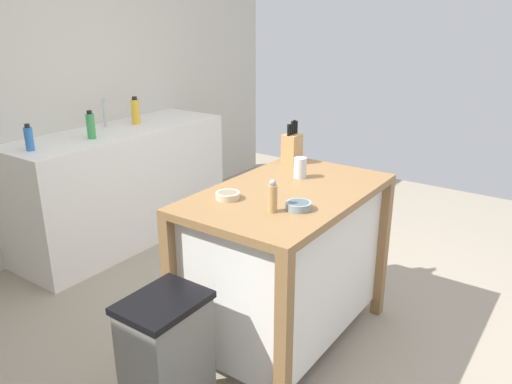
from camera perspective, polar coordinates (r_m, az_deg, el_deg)
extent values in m
plane|color=gray|center=(3.00, 5.40, -15.94)|extent=(6.18, 6.18, 0.00)
cube|color=beige|center=(4.03, -22.92, 11.88)|extent=(5.18, 0.10, 2.60)
cube|color=olive|center=(2.57, 3.66, -0.24)|extent=(1.15, 0.71, 0.04)
cube|color=white|center=(2.73, 3.47, -8.07)|extent=(1.05, 0.61, 0.75)
cube|color=olive|center=(2.21, 3.14, -16.93)|extent=(0.06, 0.06, 0.85)
cube|color=olive|center=(3.07, 14.14, -6.41)|extent=(0.06, 0.06, 0.85)
cube|color=olive|center=(2.55, -9.61, -11.69)|extent=(0.06, 0.06, 0.85)
cube|color=olive|center=(3.32, 3.65, -3.72)|extent=(0.06, 0.06, 0.85)
cube|color=tan|center=(3.03, 4.11, 4.99)|extent=(0.11, 0.09, 0.17)
cylinder|color=black|center=(2.97, 3.73, 7.05)|extent=(0.02, 0.02, 0.07)
cylinder|color=black|center=(2.99, 3.95, 7.10)|extent=(0.02, 0.02, 0.07)
cylinder|color=black|center=(3.01, 4.17, 7.30)|extent=(0.02, 0.02, 0.08)
cylinder|color=black|center=(3.02, 4.39, 7.40)|extent=(0.02, 0.02, 0.08)
cylinder|color=black|center=(3.04, 4.60, 7.39)|extent=(0.02, 0.02, 0.07)
cylinder|color=beige|center=(2.44, -3.24, -0.41)|extent=(0.12, 0.12, 0.03)
cylinder|color=gray|center=(2.43, -3.25, -0.11)|extent=(0.10, 0.10, 0.01)
cylinder|color=gray|center=(2.31, 4.87, -1.58)|extent=(0.12, 0.12, 0.04)
cylinder|color=#49555B|center=(2.31, 4.88, -1.24)|extent=(0.10, 0.10, 0.01)
cylinder|color=silver|center=(2.75, 5.04, 2.77)|extent=(0.07, 0.07, 0.11)
cylinder|color=tan|center=(2.26, 1.89, -0.77)|extent=(0.04, 0.04, 0.13)
sphere|color=#99999E|center=(2.23, 1.91, 1.04)|extent=(0.03, 0.03, 0.03)
cube|color=slate|center=(2.34, -10.06, -18.84)|extent=(0.34, 0.26, 0.60)
cube|color=black|center=(2.16, -10.57, -12.27)|extent=(0.36, 0.28, 0.03)
cube|color=white|center=(4.12, -14.87, 0.75)|extent=(1.77, 0.60, 0.90)
cube|color=silver|center=(3.99, -15.23, 6.64)|extent=(0.44, 0.36, 0.03)
cylinder|color=#B7BCC1|center=(4.09, -16.86, 8.59)|extent=(0.02, 0.02, 0.22)
cylinder|color=green|center=(3.74, -18.29, 7.12)|extent=(0.06, 0.06, 0.18)
cylinder|color=black|center=(3.72, -18.46, 8.62)|extent=(0.03, 0.03, 0.02)
cylinder|color=blue|center=(3.55, -24.42, 5.51)|extent=(0.05, 0.05, 0.15)
cylinder|color=black|center=(3.54, -24.62, 6.87)|extent=(0.03, 0.03, 0.02)
cylinder|color=yellow|center=(4.14, -13.55, 8.85)|extent=(0.07, 0.07, 0.20)
cylinder|color=black|center=(4.13, -13.68, 10.35)|extent=(0.04, 0.04, 0.02)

